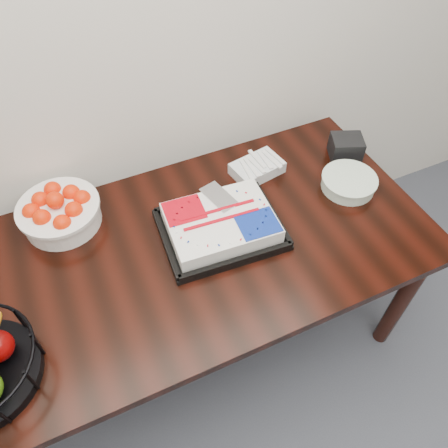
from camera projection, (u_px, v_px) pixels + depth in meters
name	position (u px, v px, depth m)	size (l,w,h in m)	color
table	(193.00, 260.00, 1.67)	(1.80, 0.90, 0.75)	black
cake_tray	(221.00, 225.00, 1.61)	(0.47, 0.38, 0.09)	black
tangerine_bowl	(58.00, 208.00, 1.61)	(0.31, 0.31, 0.19)	white
plate_stack	(349.00, 183.00, 1.78)	(0.23, 0.23, 0.06)	white
fork_bag	(257.00, 168.00, 1.83)	(0.23, 0.17, 0.06)	silver
napkin_box	(346.00, 147.00, 1.89)	(0.13, 0.11, 0.09)	black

